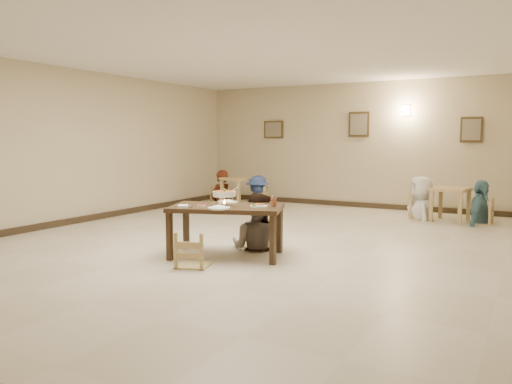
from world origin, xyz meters
The scene contains 31 objects.
floor centered at (0.00, 0.00, 0.00)m, with size 10.00×10.00×0.00m, color beige.
ceiling centered at (0.00, 0.00, 3.00)m, with size 10.00×10.00×0.00m, color silver.
wall_back centered at (0.00, 5.00, 1.50)m, with size 10.00×10.00×0.00m, color #CAB794.
wall_left centered at (-4.00, 0.00, 1.50)m, with size 10.00×10.00×0.00m, color #CAB794.
baseboard_back centered at (0.00, 4.97, 0.06)m, with size 8.00×0.06×0.12m, color #302417.
baseboard_left centered at (-3.97, 0.00, 0.06)m, with size 0.06×10.00×0.12m, color #302417.
picture_a centered at (-2.20, 4.96, 1.90)m, with size 0.55×0.04×0.45m.
picture_b centered at (0.10, 4.96, 2.00)m, with size 0.50×0.04×0.60m.
picture_c centered at (2.60, 4.96, 1.85)m, with size 0.45×0.04×0.55m.
wall_sconce centered at (1.20, 4.96, 2.30)m, with size 0.16×0.05×0.22m, color #FFD88C.
main_table centered at (0.10, -0.94, 0.64)m, with size 1.73×1.33×0.72m.
chair_far centered at (0.18, -0.16, 0.50)m, with size 0.47×0.47×1.00m.
chair_near centered at (0.03, -1.61, 0.43)m, with size 0.41×0.41×0.87m.
main_diner centered at (0.22, -0.28, 0.84)m, with size 0.82×0.64×1.68m, color gray.
curry_warmer centered at (0.11, -0.99, 0.89)m, with size 0.36×0.32×0.29m.
rice_plate_far centered at (-0.04, -0.68, 0.73)m, with size 0.31×0.31×0.07m.
rice_plate_near centered at (0.20, -1.27, 0.73)m, with size 0.30×0.30×0.07m.
fried_plate centered at (0.56, -0.84, 0.74)m, with size 0.25×0.25×0.06m.
chili_dish centered at (-0.15, -1.16, 0.73)m, with size 0.12×0.12×0.03m.
napkin_cutlery centered at (-0.32, -1.37, 0.73)m, with size 0.23×0.27×0.03m.
drink_glass centered at (0.71, -0.67, 0.79)m, with size 0.08×0.08×0.15m.
bg_table_left centered at (-2.54, 3.75, 0.57)m, with size 0.85×0.85×0.70m.
bg_table_right centered at (2.38, 3.84, 0.55)m, with size 0.78×0.78×0.68m.
bg_chair_ll centered at (-3.08, 3.77, 0.44)m, with size 0.42×0.42×0.89m.
bg_chair_lr centered at (-2.00, 3.75, 0.48)m, with size 0.45×0.45×0.96m.
bg_chair_rl centered at (1.82, 3.84, 0.50)m, with size 0.47×0.47×1.01m.
bg_chair_rr centered at (2.94, 3.80, 0.47)m, with size 0.44×0.44×0.94m.
bg_diner_a centered at (-3.08, 3.77, 0.88)m, with size 0.64×0.42×1.75m, color #501E11.
bg_diner_b centered at (-2.00, 3.75, 0.77)m, with size 1.00×0.58×1.55m, color #39518D.
bg_diner_c centered at (1.82, 3.84, 0.89)m, with size 0.87×0.56×1.77m, color silver.
bg_diner_d centered at (2.94, 3.80, 0.86)m, with size 1.00×0.42×1.71m, color teal.
Camera 1 is at (3.84, -6.75, 1.64)m, focal length 35.00 mm.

